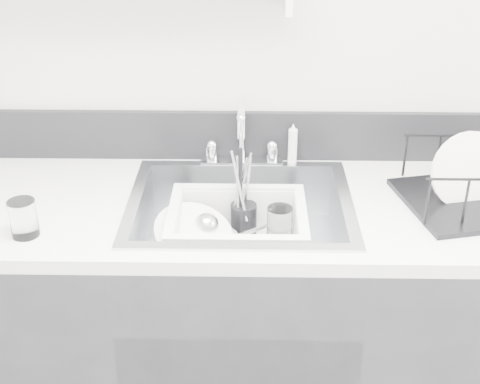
{
  "coord_description": "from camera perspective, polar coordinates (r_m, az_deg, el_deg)",
  "views": [
    {
      "loc": [
        0.03,
        -0.48,
        1.84
      ],
      "look_at": [
        0.0,
        1.14,
        0.98
      ],
      "focal_mm": 50.0,
      "sensor_mm": 36.0,
      "label": 1
    }
  ],
  "objects": [
    {
      "name": "counter_run",
      "position": [
        2.17,
        0.02,
        -11.62
      ],
      "size": [
        3.2,
        0.62,
        0.92
      ],
      "color": "#262629",
      "rests_on": "ground"
    },
    {
      "name": "tumbler_in_tub",
      "position": [
        2.0,
        3.39,
        -2.77
      ],
      "size": [
        0.09,
        0.09,
        0.11
      ],
      "primitive_type": "cylinder",
      "rotation": [
        0.0,
        0.0,
        -0.2
      ],
      "color": "white",
      "rests_on": "wash_tub"
    },
    {
      "name": "sink",
      "position": [
        1.95,
        0.03,
        -3.21
      ],
      "size": [
        0.64,
        0.52,
        0.2
      ],
      "primitive_type": null,
      "color": "silver",
      "rests_on": "counter_run"
    },
    {
      "name": "bowl_small",
      "position": [
        1.92,
        2.07,
        -5.36
      ],
      "size": [
        0.12,
        0.12,
        0.04
      ],
      "primitive_type": "imported",
      "rotation": [
        0.0,
        0.0,
        0.02
      ],
      "color": "white",
      "rests_on": "wash_tub"
    },
    {
      "name": "backsplash",
      "position": [
        2.14,
        0.17,
        4.83
      ],
      "size": [
        3.2,
        0.02,
        0.16
      ],
      "primitive_type": "cube",
      "color": "black",
      "rests_on": "counter_run"
    },
    {
      "name": "ladle",
      "position": [
        1.94,
        -1.21,
        -4.12
      ],
      "size": [
        0.3,
        0.27,
        0.09
      ],
      "primitive_type": null,
      "rotation": [
        0.0,
        0.0,
        -0.66
      ],
      "color": "silver",
      "rests_on": "wash_tub"
    },
    {
      "name": "plate_stack",
      "position": [
        1.96,
        -3.7,
        -4.33
      ],
      "size": [
        0.28,
        0.28,
        0.11
      ],
      "rotation": [
        0.0,
        0.0,
        0.42
      ],
      "color": "white",
      "rests_on": "wash_tub"
    },
    {
      "name": "tumbler_counter",
      "position": [
        1.82,
        -18.0,
        -2.16
      ],
      "size": [
        0.08,
        0.08,
        0.1
      ],
      "primitive_type": "cylinder",
      "rotation": [
        0.0,
        0.0,
        -0.16
      ],
      "color": "white",
      "rests_on": "counter_run"
    },
    {
      "name": "wash_tub",
      "position": [
        1.94,
        -0.22,
        -3.51
      ],
      "size": [
        0.45,
        0.39,
        0.15
      ],
      "primitive_type": null,
      "rotation": [
        0.0,
        0.0,
        -0.21
      ],
      "color": "white",
      "rests_on": "sink"
    },
    {
      "name": "faucet",
      "position": [
        2.1,
        0.15,
        3.77
      ],
      "size": [
        0.26,
        0.18,
        0.23
      ],
      "color": "silver",
      "rests_on": "counter_run"
    },
    {
      "name": "utensil_cup",
      "position": [
        2.03,
        0.3,
        -2.12
      ],
      "size": [
        0.08,
        0.08,
        0.27
      ],
      "rotation": [
        0.0,
        0.0,
        0.38
      ],
      "color": "black",
      "rests_on": "wash_tub"
    },
    {
      "name": "side_sprayer",
      "position": [
        2.11,
        4.51,
        4.08
      ],
      "size": [
        0.03,
        0.03,
        0.14
      ],
      "primitive_type": "cylinder",
      "color": "white",
      "rests_on": "counter_run"
    }
  ]
}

